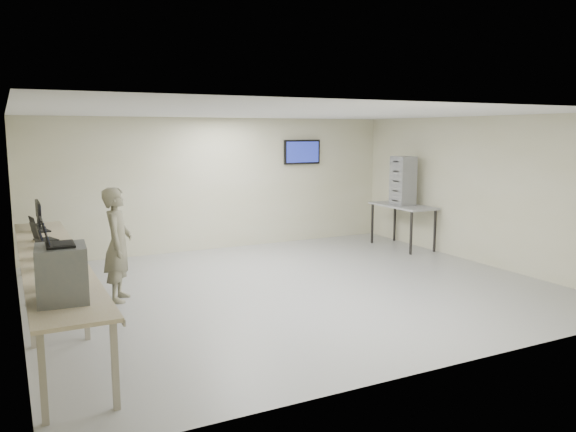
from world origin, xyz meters
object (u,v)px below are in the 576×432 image
soldier (118,244)px  side_table (403,208)px  equipment_box (62,274)px  workbench (52,261)px

soldier → side_table: bearing=-58.0°
equipment_box → soldier: bearing=74.3°
soldier → side_table: soldier is taller
soldier → side_table: 6.35m
equipment_box → soldier: (1.01, 2.80, -0.32)m
workbench → soldier: soldier is taller
equipment_box → side_table: 8.29m
equipment_box → soldier: soldier is taller
workbench → side_table: size_ratio=3.85×
workbench → side_table: side_table is taller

